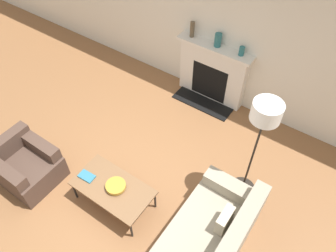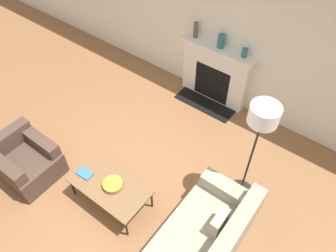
% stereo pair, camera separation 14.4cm
% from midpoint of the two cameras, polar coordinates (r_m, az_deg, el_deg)
% --- Properties ---
extents(ground_plane, '(18.00, 18.00, 0.00)m').
position_cam_midpoint_polar(ground_plane, '(5.21, -9.69, -12.03)').
color(ground_plane, brown).
extents(wall_back, '(18.00, 0.06, 2.90)m').
position_cam_midpoint_polar(wall_back, '(5.86, 8.32, 16.62)').
color(wall_back, silver).
rests_on(wall_back, ground_plane).
extents(fireplace, '(1.43, 0.59, 1.17)m').
position_cam_midpoint_polar(fireplace, '(6.24, 7.01, 9.11)').
color(fireplace, silver).
rests_on(fireplace, ground_plane).
extents(armchair_near, '(0.88, 0.79, 0.72)m').
position_cam_midpoint_polar(armchair_near, '(5.57, -24.21, -6.31)').
color(armchair_near, '#4C382D').
rests_on(armchair_near, ground_plane).
extents(coffee_table, '(1.16, 0.63, 0.42)m').
position_cam_midpoint_polar(coffee_table, '(4.84, -10.46, -10.61)').
color(coffee_table, brown).
rests_on(coffee_table, ground_plane).
extents(bowl, '(0.29, 0.29, 0.07)m').
position_cam_midpoint_polar(bowl, '(4.76, -9.96, -10.26)').
color(bowl, '#BC8E2D').
rests_on(bowl, coffee_table).
extents(book, '(0.25, 0.16, 0.02)m').
position_cam_midpoint_polar(book, '(4.98, -14.78, -8.47)').
color(book, teal).
rests_on(book, coffee_table).
extents(floor_lamp, '(0.39, 0.39, 1.84)m').
position_cam_midpoint_polar(floor_lamp, '(4.15, 15.20, 0.23)').
color(floor_lamp, black).
rests_on(floor_lamp, ground_plane).
extents(mantel_vase_left, '(0.08, 0.08, 0.29)m').
position_cam_midpoint_polar(mantel_vase_left, '(6.02, 3.53, 16.44)').
color(mantel_vase_left, brown).
rests_on(mantel_vase_left, fireplace).
extents(mantel_vase_center_left, '(0.12, 0.12, 0.24)m').
position_cam_midpoint_polar(mantel_vase_center_left, '(5.82, 7.97, 14.60)').
color(mantel_vase_center_left, '#28666B').
rests_on(mantel_vase_center_left, fireplace).
extents(mantel_vase_center_right, '(0.09, 0.09, 0.16)m').
position_cam_midpoint_polar(mantel_vase_center_right, '(5.70, 11.99, 12.65)').
color(mantel_vase_center_right, '#28666B').
rests_on(mantel_vase_center_right, fireplace).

